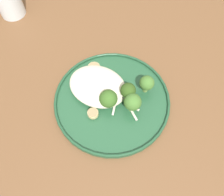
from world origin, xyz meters
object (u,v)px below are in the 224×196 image
Objects in this scene: broccoli_floret_center_pile at (128,91)px; broccoli_floret_front_edge at (147,83)px; seared_scallop_center_golden at (93,113)px; seared_scallop_left_edge at (97,88)px; broccoli_floret_near_rim at (108,99)px; dinner_plate at (112,100)px; seared_scallop_half_hidden at (94,68)px; broccoli_floret_beside_noodles at (133,102)px; seared_scallop_large_seared at (121,91)px.

broccoli_floret_center_pile is 0.05m from broccoli_floret_front_edge.
seared_scallop_center_golden is 0.48× the size of broccoli_floret_front_edge.
broccoli_floret_near_rim is (-0.05, 0.02, 0.02)m from seared_scallop_left_edge.
seared_scallop_left_edge is 0.55× the size of broccoli_floret_front_edge.
seared_scallop_half_hidden reaches higher than dinner_plate.
seared_scallop_center_golden reaches higher than seared_scallop_left_edge.
broccoli_floret_near_rim is at bearing -116.07° from seared_scallop_center_golden.
dinner_plate is at bearing 45.86° from broccoli_floret_front_edge.
broccoli_floret_near_rim is at bearing 138.51° from seared_scallop_half_hidden.
seared_scallop_left_edge is 0.11m from broccoli_floret_beside_noodles.
broccoli_floret_center_pile is at bearing -123.53° from seared_scallop_center_golden.
dinner_plate is 5.30× the size of broccoli_floret_front_edge.
broccoli_floret_center_pile reaches higher than seared_scallop_half_hidden.
broccoli_floret_near_rim is (-0.02, -0.04, 0.02)m from seared_scallop_center_golden.
seared_scallop_large_seared is (-0.01, -0.03, 0.01)m from dinner_plate.
broccoli_floret_front_edge is at bearing -125.29° from broccoli_floret_center_pile.
broccoli_floret_front_edge reaches higher than dinner_plate.
seared_scallop_half_hidden is at bearing 2.90° from broccoli_floret_front_edge.
seared_scallop_center_golden is 0.47× the size of broccoli_floret_near_rim.
broccoli_floret_front_edge is at bearing -177.10° from seared_scallop_half_hidden.
seared_scallop_half_hidden is 0.13m from seared_scallop_center_golden.
dinner_plate is at bearing -109.65° from seared_scallop_center_golden.
seared_scallop_center_golden is 0.44× the size of broccoli_floret_center_pile.
broccoli_floret_beside_noodles is 1.07× the size of broccoli_floret_near_rim.
broccoli_floret_beside_noodles is (-0.07, -0.06, 0.03)m from seared_scallop_center_golden.
seared_scallop_large_seared is at bearing -109.92° from seared_scallop_center_golden.
seared_scallop_half_hidden is 0.15m from broccoli_floret_front_edge.
seared_scallop_left_edge is (-0.04, 0.05, -0.00)m from seared_scallop_half_hidden.
broccoli_floret_near_rim is at bearing 49.72° from broccoli_floret_center_pile.
broccoli_floret_beside_noodles is (-0.14, 0.06, 0.03)m from seared_scallop_half_hidden.
seared_scallop_half_hidden is 1.14× the size of seared_scallop_large_seared.
broccoli_floret_front_edge is (-0.15, -0.01, 0.02)m from seared_scallop_half_hidden.
broccoli_floret_center_pile is (-0.03, -0.04, 0.01)m from broccoli_floret_near_rim.
seared_scallop_center_golden is 0.94× the size of seared_scallop_large_seared.
broccoli_floret_center_pile is at bearing -146.15° from dinner_plate.
seared_scallop_large_seared is (-0.06, -0.02, 0.00)m from seared_scallop_left_edge.
broccoli_floret_front_edge reaches higher than seared_scallop_center_golden.
seared_scallop_half_hidden is 0.11m from broccoli_floret_near_rim.
seared_scallop_large_seared reaches higher than seared_scallop_left_edge.
broccoli_floret_center_pile is at bearing -170.28° from seared_scallop_left_edge.
seared_scallop_left_edge is 0.07m from seared_scallop_center_golden.
broccoli_floret_center_pile is at bearing 160.09° from seared_scallop_large_seared.
seared_scallop_half_hidden is at bearing -16.85° from broccoli_floret_center_pile.
seared_scallop_center_golden is at bearing 37.51° from broccoli_floret_beside_noodles.
broccoli_floret_front_edge is (-0.01, -0.06, -0.00)m from broccoli_floret_beside_noodles.
broccoli_floret_center_pile is (0.02, -0.02, 0.00)m from broccoli_floret_beside_noodles.
broccoli_floret_beside_noodles and broccoli_floret_center_pile have the same top height.
broccoli_floret_front_edge is at bearing -96.91° from broccoli_floret_beside_noodles.
seared_scallop_left_edge is at bearing 9.72° from broccoli_floret_center_pile.
seared_scallop_large_seared is 0.06m from broccoli_floret_beside_noodles.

